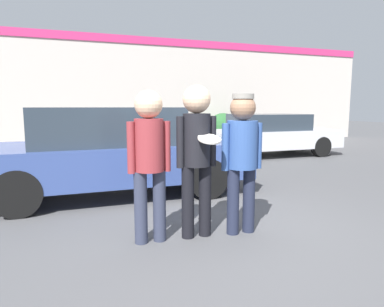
% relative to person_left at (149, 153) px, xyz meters
% --- Properties ---
extents(ground_plane, '(56.00, 56.00, 0.00)m').
position_rel_person_left_xyz_m(ground_plane, '(0.91, 0.03, -1.04)').
color(ground_plane, '#4C4C4F').
extents(storefront_building, '(24.00, 0.22, 4.33)m').
position_rel_person_left_xyz_m(storefront_building, '(0.91, 10.22, 1.15)').
color(storefront_building, beige).
rests_on(storefront_building, ground).
extents(person_left, '(0.50, 0.33, 1.75)m').
position_rel_person_left_xyz_m(person_left, '(0.00, 0.00, 0.00)').
color(person_left, '#2D3347').
rests_on(person_left, ground).
extents(person_middle_with_frisbee, '(0.49, 0.53, 1.81)m').
position_rel_person_left_xyz_m(person_middle_with_frisbee, '(0.56, -0.03, 0.05)').
color(person_middle_with_frisbee, black).
rests_on(person_middle_with_frisbee, ground).
extents(person_right, '(0.54, 0.37, 1.72)m').
position_rel_person_left_xyz_m(person_right, '(1.12, -0.10, -0.00)').
color(person_right, '#1E2338').
rests_on(person_right, ground).
extents(parked_car_near, '(4.71, 1.92, 1.55)m').
position_rel_person_left_xyz_m(parked_car_near, '(-0.13, 2.38, -0.26)').
color(parked_car_near, '#334784').
rests_on(parked_car_near, ground).
extents(parked_car_far, '(4.32, 1.86, 1.33)m').
position_rel_person_left_xyz_m(parked_car_far, '(5.26, 5.68, -0.36)').
color(parked_car_far, silver).
rests_on(parked_car_far, ground).
extents(shrub, '(1.30, 1.30, 1.30)m').
position_rel_person_left_xyz_m(shrub, '(5.35, 9.39, -0.39)').
color(shrub, '#285B2D').
rests_on(shrub, ground).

